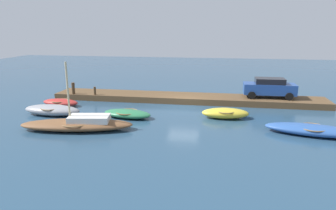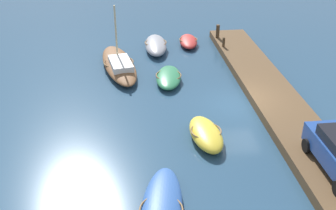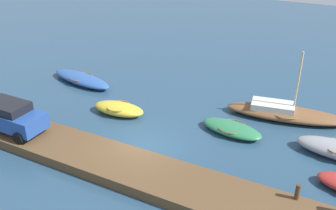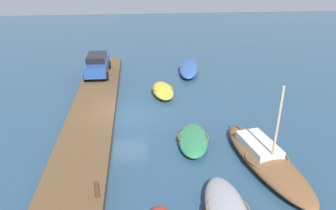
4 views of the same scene
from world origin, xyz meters
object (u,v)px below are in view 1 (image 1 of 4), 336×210
at_px(parked_car, 269,87).
at_px(motorboat_blue, 313,130).
at_px(sailboat_brown, 78,124).
at_px(mooring_post_west, 95,91).
at_px(rowboat_green, 127,114).
at_px(rowboat_yellow, 225,113).
at_px(dinghy_red, 60,102).
at_px(rowboat_grey, 52,110).
at_px(mooring_post_mid_west, 73,88).

bearing_deg(parked_car, motorboat_blue, 100.51).
distance_m(sailboat_brown, mooring_post_west, 8.04).
distance_m(motorboat_blue, rowboat_green, 12.21).
distance_m(rowboat_yellow, motorboat_blue, 5.82).
distance_m(dinghy_red, motorboat_blue, 18.95).
bearing_deg(dinghy_red, mooring_post_west, -126.92).
distance_m(rowboat_yellow, rowboat_grey, 12.67).
distance_m(rowboat_grey, mooring_post_west, 5.13).
relative_size(rowboat_yellow, mooring_post_west, 4.79).
bearing_deg(sailboat_brown, mooring_post_west, -84.48).
bearing_deg(rowboat_grey, motorboat_blue, 177.99).
bearing_deg(parked_car, sailboat_brown, 35.28).
distance_m(motorboat_blue, mooring_post_west, 17.62).
bearing_deg(mooring_post_west, dinghy_red, 47.94).
relative_size(sailboat_brown, parked_car, 1.72).
bearing_deg(sailboat_brown, rowboat_green, -135.37).
xyz_separation_m(dinghy_red, motorboat_blue, (-18.52, 4.01, 0.02)).
relative_size(rowboat_green, mooring_post_west, 5.26).
xyz_separation_m(rowboat_yellow, rowboat_green, (6.95, 1.04, -0.08)).
bearing_deg(motorboat_blue, rowboat_green, 1.95).
bearing_deg(sailboat_brown, rowboat_grey, -49.29).
height_order(mooring_post_west, mooring_post_mid_west, mooring_post_mid_west).
bearing_deg(dinghy_red, motorboat_blue, 172.93).
height_order(rowboat_green, mooring_post_mid_west, mooring_post_mid_west).
xyz_separation_m(rowboat_grey, motorboat_blue, (-17.74, 1.37, -0.07)).
height_order(dinghy_red, mooring_post_west, mooring_post_west).
distance_m(mooring_post_west, parked_car, 15.06).
distance_m(rowboat_green, mooring_post_mid_west, 7.91).
bearing_deg(sailboat_brown, rowboat_yellow, -165.29).
height_order(rowboat_yellow, mooring_post_west, mooring_post_west).
bearing_deg(parked_car, mooring_post_mid_west, 4.62).
height_order(rowboat_green, mooring_post_west, mooring_post_west).
xyz_separation_m(dinghy_red, mooring_post_west, (-2.07, -2.30, 0.58)).
bearing_deg(rowboat_green, parked_car, -142.09).
relative_size(mooring_post_mid_west, parked_car, 0.24).
height_order(sailboat_brown, mooring_post_mid_west, sailboat_brown).
distance_m(rowboat_yellow, dinghy_red, 13.44).
xyz_separation_m(rowboat_grey, sailboat_brown, (-3.40, 2.81, -0.00)).
bearing_deg(motorboat_blue, sailboat_brown, 15.65).
bearing_deg(sailboat_brown, parked_car, -154.20).
bearing_deg(parked_car, dinghy_red, 12.13).
height_order(motorboat_blue, rowboat_green, motorboat_blue).
height_order(rowboat_yellow, parked_car, parked_car).
relative_size(rowboat_grey, sailboat_brown, 0.60).
relative_size(rowboat_yellow, sailboat_brown, 0.47).
relative_size(rowboat_green, parked_car, 0.89).
bearing_deg(dinghy_red, mooring_post_mid_west, -86.08).
xyz_separation_m(rowboat_yellow, parked_car, (-3.67, -5.01, 1.03)).
bearing_deg(rowboat_green, mooring_post_west, -38.38).
bearing_deg(mooring_post_mid_west, rowboat_yellow, 165.03).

